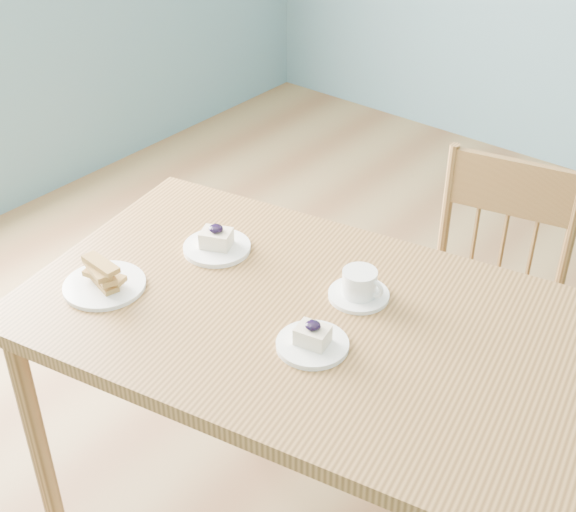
{
  "coord_description": "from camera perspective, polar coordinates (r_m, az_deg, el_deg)",
  "views": [
    {
      "loc": [
        0.53,
        -1.23,
        1.91
      ],
      "look_at": [
        -0.46,
        0.0,
        0.84
      ],
      "focal_mm": 50.0,
      "sensor_mm": 36.0,
      "label": 1
    }
  ],
  "objects": [
    {
      "name": "cheesecake_plate_near",
      "position": [
        1.78,
        1.76,
        -6.03
      ],
      "size": [
        0.16,
        0.16,
        0.07
      ],
      "rotation": [
        0.0,
        0.0,
        0.2
      ],
      "color": "white",
      "rests_on": "dining_table"
    },
    {
      "name": "dining_chair",
      "position": [
        2.47,
        13.81,
        -3.45
      ],
      "size": [
        0.48,
        0.46,
        0.89
      ],
      "rotation": [
        0.0,
        0.0,
        0.22
      ],
      "color": "#A5743E",
      "rests_on": "ground"
    },
    {
      "name": "room",
      "position": [
        1.46,
        14.56,
        10.16
      ],
      "size": [
        5.01,
        5.01,
        2.71
      ],
      "color": "olive",
      "rests_on": "ground"
    },
    {
      "name": "coffee_cup",
      "position": [
        1.92,
        5.12,
        -2.16
      ],
      "size": [
        0.15,
        0.15,
        0.07
      ],
      "rotation": [
        0.0,
        0.0,
        0.03
      ],
      "color": "white",
      "rests_on": "dining_table"
    },
    {
      "name": "dining_table",
      "position": [
        1.92,
        2.1,
        -6.11
      ],
      "size": [
        1.53,
        1.05,
        0.75
      ],
      "rotation": [
        0.0,
        0.0,
        0.19
      ],
      "color": "#A5743E",
      "rests_on": "ground"
    },
    {
      "name": "biscotti_plate",
      "position": [
        2.0,
        -12.99,
        -1.6
      ],
      "size": [
        0.2,
        0.2,
        0.08
      ],
      "rotation": [
        0.0,
        0.0,
        -0.18
      ],
      "color": "white",
      "rests_on": "dining_table"
    },
    {
      "name": "cheesecake_plate_far",
      "position": [
        2.1,
        -5.09,
        0.88
      ],
      "size": [
        0.18,
        0.18,
        0.07
      ],
      "rotation": [
        0.0,
        0.0,
        0.41
      ],
      "color": "white",
      "rests_on": "dining_table"
    }
  ]
}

